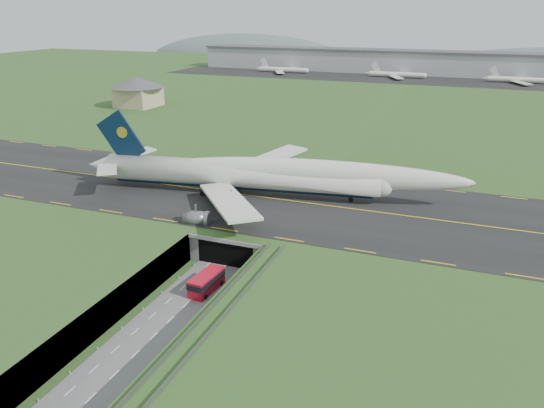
% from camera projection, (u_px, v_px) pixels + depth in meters
% --- Properties ---
extents(ground, '(900.00, 900.00, 0.00)m').
position_uv_depth(ground, '(207.00, 285.00, 99.03)').
color(ground, '#335221').
rests_on(ground, ground).
extents(airfield_deck, '(800.00, 800.00, 6.00)m').
position_uv_depth(airfield_deck, '(206.00, 270.00, 97.99)').
color(airfield_deck, gray).
rests_on(airfield_deck, ground).
extents(trench_road, '(12.00, 75.00, 0.20)m').
position_uv_depth(trench_road, '(187.00, 304.00, 92.44)').
color(trench_road, slate).
rests_on(trench_road, ground).
extents(taxiway, '(800.00, 44.00, 0.18)m').
position_uv_depth(taxiway, '(271.00, 198.00, 125.76)').
color(taxiway, black).
rests_on(taxiway, airfield_deck).
extents(tunnel_portal, '(17.00, 22.30, 6.00)m').
position_uv_depth(tunnel_portal, '(243.00, 235.00, 112.48)').
color(tunnel_portal, gray).
rests_on(tunnel_portal, ground).
extents(guideway, '(3.00, 53.00, 7.05)m').
position_uv_depth(guideway, '(212.00, 326.00, 76.76)').
color(guideway, '#A8A8A3').
rests_on(guideway, ground).
extents(jumbo_jet, '(93.45, 59.82, 20.01)m').
position_uv_depth(jumbo_jet, '(266.00, 175.00, 125.56)').
color(jumbo_jet, silver).
rests_on(jumbo_jet, ground).
extents(shuttle_tram, '(3.72, 8.48, 3.35)m').
position_uv_depth(shuttle_tram, '(206.00, 282.00, 96.18)').
color(shuttle_tram, red).
rests_on(shuttle_tram, ground).
extents(service_building, '(25.31, 25.31, 13.27)m').
position_uv_depth(service_building, '(138.00, 89.00, 239.34)').
color(service_building, '#BEAE89').
rests_on(service_building, ground).
extents(cargo_terminal, '(320.00, 67.00, 15.60)m').
position_uv_depth(cargo_terminal, '(414.00, 62.00, 355.99)').
color(cargo_terminal, '#B2B2B2').
rests_on(cargo_terminal, ground).
extents(distant_hills, '(700.00, 91.00, 60.00)m').
position_uv_depth(distant_hills, '(508.00, 72.00, 454.71)').
color(distant_hills, slate).
rests_on(distant_hills, ground).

